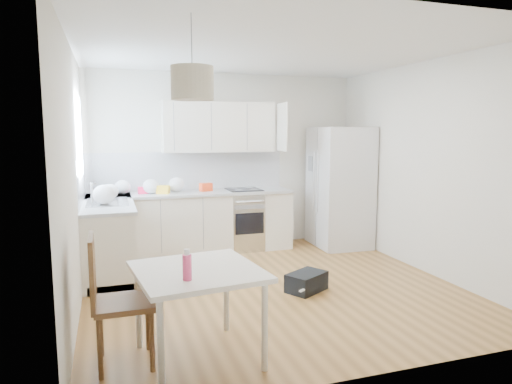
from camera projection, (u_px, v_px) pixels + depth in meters
floor at (271, 286)px, 5.37m from camera, size 4.20×4.20×0.00m
ceiling at (272, 50)px, 5.01m from camera, size 4.20×4.20×0.00m
wall_back at (226, 161)px, 7.17m from camera, size 4.20×0.00×4.20m
wall_left at (74, 178)px, 4.55m from camera, size 0.00×4.20×4.20m
wall_right at (426, 168)px, 5.84m from camera, size 0.00×4.20×4.20m
window_glassblock at (80, 136)px, 5.58m from camera, size 0.02×1.00×1.00m
cabinets_back at (193, 224)px, 6.83m from camera, size 3.00×0.60×0.88m
cabinets_left at (109, 238)px, 5.89m from camera, size 0.60×1.80×0.88m
counter_back at (192, 193)px, 6.77m from camera, size 3.02×0.64×0.04m
counter_left at (107, 203)px, 5.83m from camera, size 0.64×1.82×0.04m
backsplash_back at (188, 171)px, 7.00m from camera, size 3.00×0.01×0.58m
backsplash_left at (82, 180)px, 5.70m from camera, size 0.01×1.80×0.58m
upper_cabinets at (219, 127)px, 6.91m from camera, size 1.70×0.32×0.75m
range_oven at (244, 220)px, 7.07m from camera, size 0.50×0.61×0.88m
sink at (107, 203)px, 5.78m from camera, size 0.50×0.80×0.16m
refrigerator at (340, 187)px, 7.21m from camera, size 0.92×0.97×1.88m
dining_table at (198, 279)px, 3.58m from camera, size 1.05×1.05×0.74m
dining_chair at (124, 300)px, 3.52m from camera, size 0.44×0.44×1.04m
drink_bottle at (187, 265)px, 3.29m from camera, size 0.09×0.09×0.23m
gym_bag at (307, 282)px, 5.20m from camera, size 0.55×0.49×0.21m
pendant_lamp at (192, 83)px, 3.51m from camera, size 0.40×0.40×0.26m
grocery_bag_a at (123, 187)px, 6.51m from camera, size 0.22×0.19×0.20m
grocery_bag_b at (151, 186)px, 6.56m from camera, size 0.24×0.20×0.21m
grocery_bag_c at (176, 185)px, 6.74m from camera, size 0.24×0.20×0.22m
grocery_bag_d at (110, 191)px, 6.07m from camera, size 0.22×0.19×0.20m
grocery_bag_e at (104, 195)px, 5.58m from camera, size 0.27×0.23×0.24m
snack_orange at (206, 187)px, 6.84m from camera, size 0.20×0.16×0.12m
snack_yellow at (163, 190)px, 6.56m from camera, size 0.20×0.17×0.12m
snack_red at (143, 190)px, 6.56m from camera, size 0.15×0.10×0.10m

